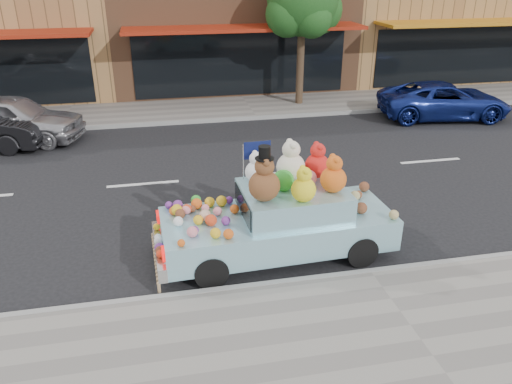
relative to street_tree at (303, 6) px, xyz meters
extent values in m
plane|color=black|center=(-2.03, -6.55, -3.69)|extent=(120.00, 120.00, 0.00)
cube|color=gray|center=(-2.03, -13.05, -3.63)|extent=(60.00, 3.00, 0.12)
cube|color=gray|center=(-2.03, -0.05, -3.63)|extent=(60.00, 3.00, 0.12)
cube|color=gray|center=(-2.03, -11.55, -3.63)|extent=(60.00, 0.12, 0.13)
cube|color=gray|center=(-2.03, -1.55, -3.63)|extent=(60.00, 0.12, 0.13)
cube|color=#905C3C|center=(-2.03, 5.45, -0.19)|extent=(10.00, 8.00, 7.00)
cube|color=black|center=(-2.03, 1.43, -2.29)|extent=(8.50, 0.06, 2.40)
cube|color=maroon|center=(-2.03, 0.55, -0.79)|extent=(9.00, 1.80, 0.12)
cube|color=black|center=(7.97, 1.43, -2.29)|extent=(8.50, 0.06, 2.40)
cube|color=#C37917|center=(7.97, 0.55, -0.79)|extent=(9.00, 1.80, 0.12)
cylinder|color=#38281C|center=(-0.03, -0.05, -2.09)|extent=(0.28, 0.28, 3.20)
sphere|color=#123F15|center=(0.67, 0.25, -0.17)|extent=(1.80, 1.80, 1.80)
sphere|color=#123F15|center=(-0.63, -0.25, -0.27)|extent=(1.60, 1.60, 1.60)
sphere|color=#123F15|center=(0.17, -0.65, -0.37)|extent=(1.40, 1.40, 1.40)
sphere|color=#123F15|center=(-0.33, 0.55, -0.07)|extent=(1.60, 1.60, 1.60)
imported|color=#B1B0B5|center=(-9.93, -2.31, -2.96)|extent=(4.60, 2.84, 1.46)
imported|color=navy|center=(4.59, -2.67, -3.06)|extent=(4.84, 2.76, 1.27)
cylinder|color=black|center=(-2.06, -11.17, -3.39)|extent=(0.61, 0.22, 0.60)
cylinder|color=black|center=(-2.12, -9.61, -3.39)|extent=(0.61, 0.22, 0.60)
cylinder|color=black|center=(-4.86, -11.28, -3.39)|extent=(0.61, 0.22, 0.60)
cylinder|color=black|center=(-4.92, -9.72, -3.39)|extent=(0.61, 0.22, 0.60)
cube|color=#95CFDE|center=(-3.49, -10.45, -3.14)|extent=(4.36, 1.86, 0.60)
cube|color=#95CFDE|center=(-3.19, -10.44, -2.59)|extent=(1.96, 1.57, 0.50)
cube|color=silver|center=(-5.71, -10.53, -3.29)|extent=(0.23, 1.78, 0.26)
cube|color=red|center=(-5.63, -11.21, -2.97)|extent=(0.07, 0.28, 0.16)
cube|color=red|center=(-5.68, -9.85, -2.97)|extent=(0.07, 0.28, 0.16)
cube|color=black|center=(-4.14, -10.47, -2.59)|extent=(0.09, 1.30, 0.40)
sphere|color=brown|center=(-3.82, -10.81, -2.07)|extent=(0.56, 0.56, 0.56)
sphere|color=brown|center=(-3.82, -10.81, -1.71)|extent=(0.34, 0.34, 0.34)
sphere|color=brown|center=(-3.82, -10.93, -1.60)|extent=(0.13, 0.13, 0.13)
sphere|color=brown|center=(-3.82, -10.69, -1.60)|extent=(0.13, 0.13, 0.13)
cylinder|color=black|center=(-3.82, -10.81, -1.56)|extent=(0.33, 0.33, 0.02)
cylinder|color=black|center=(-3.82, -10.81, -1.45)|extent=(0.21, 0.21, 0.22)
sphere|color=beige|center=(-3.15, -10.08, -2.07)|extent=(0.55, 0.55, 0.55)
sphere|color=beige|center=(-3.15, -10.08, -1.71)|extent=(0.34, 0.34, 0.34)
sphere|color=beige|center=(-3.15, -10.20, -1.60)|extent=(0.13, 0.13, 0.13)
sphere|color=beige|center=(-3.15, -9.96, -1.60)|extent=(0.13, 0.13, 0.13)
sphere|color=#D55314|center=(-2.53, -10.71, -2.10)|extent=(0.48, 0.48, 0.48)
sphere|color=#D55314|center=(-2.53, -10.71, -1.80)|extent=(0.30, 0.30, 0.30)
sphere|color=#D55314|center=(-2.53, -10.81, -1.70)|extent=(0.11, 0.11, 0.11)
sphere|color=#D55314|center=(-2.53, -10.61, -1.70)|extent=(0.11, 0.11, 0.11)
sphere|color=red|center=(-2.60, -10.01, -2.11)|extent=(0.48, 0.48, 0.48)
sphere|color=red|center=(-2.60, -10.01, -1.80)|extent=(0.30, 0.30, 0.30)
sphere|color=red|center=(-2.60, -10.12, -1.70)|extent=(0.11, 0.11, 0.11)
sphere|color=red|center=(-2.60, -9.91, -1.70)|extent=(0.11, 0.11, 0.11)
sphere|color=white|center=(-3.80, -10.01, -2.14)|extent=(0.42, 0.42, 0.42)
sphere|color=white|center=(-3.80, -10.01, -1.87)|extent=(0.26, 0.26, 0.26)
sphere|color=white|center=(-3.80, -10.10, -1.78)|extent=(0.10, 0.10, 0.10)
sphere|color=white|center=(-3.80, -9.92, -1.78)|extent=(0.10, 0.10, 0.10)
sphere|color=yellow|center=(-3.17, -10.99, -2.12)|extent=(0.44, 0.44, 0.44)
sphere|color=yellow|center=(-3.17, -10.99, -1.84)|extent=(0.27, 0.27, 0.27)
sphere|color=yellow|center=(-3.17, -11.08, -1.75)|extent=(0.10, 0.10, 0.10)
sphere|color=yellow|center=(-3.17, -10.89, -1.75)|extent=(0.10, 0.10, 0.10)
sphere|color=#2A9127|center=(-3.39, -10.44, -2.16)|extent=(0.40, 0.40, 0.40)
sphere|color=#DD6E79|center=(-2.89, -10.37, -2.19)|extent=(0.32, 0.32, 0.32)
sphere|color=red|center=(-5.14, -10.06, -2.75)|extent=(0.18, 0.18, 0.18)
sphere|color=brown|center=(-4.97, -10.53, -2.75)|extent=(0.18, 0.18, 0.18)
sphere|color=gold|center=(-4.69, -9.88, -2.74)|extent=(0.20, 0.20, 0.20)
sphere|color=gold|center=(-5.33, -10.09, -2.74)|extent=(0.21, 0.21, 0.21)
sphere|color=#C94D12|center=(-4.52, -11.16, -2.75)|extent=(0.18, 0.18, 0.18)
sphere|color=red|center=(-4.75, -10.63, -2.74)|extent=(0.21, 0.21, 0.21)
sphere|color=#DD6E79|center=(-5.15, -10.09, -2.76)|extent=(0.18, 0.18, 0.18)
sphere|color=#65287B|center=(-5.30, -9.87, -2.75)|extent=(0.19, 0.19, 0.19)
sphere|color=#C94D12|center=(-5.33, -11.25, -2.78)|extent=(0.13, 0.13, 0.13)
sphere|color=#DD6E79|center=(-5.12, -10.97, -2.75)|extent=(0.19, 0.19, 0.19)
sphere|color=#65287B|center=(-4.49, -10.66, -2.76)|extent=(0.17, 0.17, 0.17)
sphere|color=#2A9127|center=(-4.94, -9.74, -2.74)|extent=(0.20, 0.20, 0.20)
sphere|color=#DD6E79|center=(-4.59, -10.25, -2.76)|extent=(0.17, 0.17, 0.17)
sphere|color=gold|center=(-4.97, -10.54, -2.75)|extent=(0.18, 0.18, 0.18)
sphere|color=gold|center=(-4.46, -9.89, -2.74)|extent=(0.21, 0.21, 0.21)
sphere|color=white|center=(-5.33, -10.53, -2.75)|extent=(0.18, 0.18, 0.18)
sphere|color=#65287B|center=(-4.30, -9.81, -2.77)|extent=(0.15, 0.15, 0.15)
sphere|color=brown|center=(-5.03, -10.03, -2.78)|extent=(0.14, 0.14, 0.14)
sphere|color=#DD6E79|center=(-4.79, -10.06, -2.77)|extent=(0.15, 0.15, 0.15)
sphere|color=#65287B|center=(-5.07, -10.87, -2.77)|extent=(0.15, 0.15, 0.15)
sphere|color=#65287B|center=(-5.46, -9.80, -2.77)|extent=(0.15, 0.15, 0.15)
sphere|color=#C94D12|center=(-4.94, -9.91, -2.74)|extent=(0.21, 0.21, 0.21)
sphere|color=brown|center=(-5.28, -10.25, -2.75)|extent=(0.19, 0.19, 0.19)
sphere|color=#C94D12|center=(-5.39, -10.07, -2.76)|extent=(0.16, 0.16, 0.16)
sphere|color=#C94D12|center=(-4.26, -10.24, -2.76)|extent=(0.17, 0.17, 0.17)
sphere|color=gold|center=(-4.73, -11.09, -2.75)|extent=(0.19, 0.19, 0.19)
sphere|color=#DD6E79|center=(-5.31, -10.06, -2.76)|extent=(0.17, 0.17, 0.17)
sphere|color=#D8A88C|center=(-4.84, -10.45, -2.72)|extent=(0.22, 0.22, 0.22)
sphere|color=white|center=(-5.71, -10.42, -3.10)|extent=(0.14, 0.14, 0.14)
sphere|color=white|center=(-5.70, -10.56, -3.08)|extent=(0.16, 0.16, 0.16)
sphere|color=gold|center=(-5.72, -10.01, -3.10)|extent=(0.13, 0.13, 0.13)
sphere|color=#65287B|center=(-5.69, -10.83, -3.07)|extent=(0.18, 0.18, 0.18)
sphere|color=red|center=(-5.69, -11.00, -3.09)|extent=(0.15, 0.15, 0.15)
sphere|color=brown|center=(-5.69, -10.91, -3.08)|extent=(0.16, 0.16, 0.16)
sphere|color=red|center=(-5.69, -10.84, -3.08)|extent=(0.17, 0.17, 0.17)
sphere|color=brown|center=(-1.74, -10.10, -2.76)|extent=(0.16, 0.16, 0.16)
sphere|color=#A19058|center=(-1.85, -10.18, -2.74)|extent=(0.20, 0.20, 0.20)
sphere|color=brown|center=(-1.50, -9.81, -2.74)|extent=(0.21, 0.21, 0.21)
sphere|color=brown|center=(-1.94, -10.73, -2.73)|extent=(0.22, 0.22, 0.22)
sphere|color=#A19058|center=(-1.44, -11.07, -2.75)|extent=(0.18, 0.18, 0.18)
cylinder|color=#997A54|center=(-5.75, -11.38, -3.53)|extent=(0.06, 0.06, 0.17)
sphere|color=#997A54|center=(-5.75, -11.38, -3.43)|extent=(0.07, 0.07, 0.07)
cylinder|color=#997A54|center=(-5.76, -11.26, -3.53)|extent=(0.06, 0.06, 0.17)
sphere|color=#997A54|center=(-5.76, -11.26, -3.43)|extent=(0.07, 0.07, 0.07)
cylinder|color=#997A54|center=(-5.76, -11.14, -3.53)|extent=(0.06, 0.06, 0.17)
sphere|color=#997A54|center=(-5.76, -11.14, -3.43)|extent=(0.07, 0.07, 0.07)
cylinder|color=#997A54|center=(-5.77, -11.02, -3.53)|extent=(0.06, 0.06, 0.17)
sphere|color=#997A54|center=(-5.77, -11.02, -3.43)|extent=(0.07, 0.07, 0.07)
cylinder|color=#997A54|center=(-5.77, -10.90, -3.53)|extent=(0.06, 0.06, 0.17)
sphere|color=#997A54|center=(-5.77, -10.90, -3.43)|extent=(0.07, 0.07, 0.07)
cylinder|color=#997A54|center=(-5.78, -10.78, -3.53)|extent=(0.06, 0.06, 0.17)
sphere|color=#997A54|center=(-5.78, -10.78, -3.43)|extent=(0.07, 0.07, 0.07)
cylinder|color=#997A54|center=(-5.78, -10.66, -3.53)|extent=(0.06, 0.06, 0.17)
sphere|color=#997A54|center=(-5.78, -10.66, -3.43)|extent=(0.07, 0.07, 0.07)
cylinder|color=#997A54|center=(-5.79, -10.53, -3.53)|extent=(0.06, 0.06, 0.17)
sphere|color=#997A54|center=(-5.79, -10.53, -3.43)|extent=(0.07, 0.07, 0.07)
cylinder|color=#997A54|center=(-5.79, -10.41, -3.53)|extent=(0.06, 0.06, 0.17)
sphere|color=#997A54|center=(-5.79, -10.41, -3.43)|extent=(0.07, 0.07, 0.07)
cylinder|color=#997A54|center=(-5.79, -10.29, -3.53)|extent=(0.06, 0.06, 0.17)
sphere|color=#997A54|center=(-5.79, -10.29, -3.43)|extent=(0.07, 0.07, 0.07)
cylinder|color=#997A54|center=(-5.80, -10.17, -3.53)|extent=(0.06, 0.06, 0.17)
sphere|color=#997A54|center=(-5.80, -10.17, -3.43)|extent=(0.07, 0.07, 0.07)
cylinder|color=#997A54|center=(-5.80, -10.05, -3.53)|extent=(0.06, 0.06, 0.17)
sphere|color=#997A54|center=(-5.80, -10.05, -3.43)|extent=(0.07, 0.07, 0.07)
cylinder|color=#997A54|center=(-5.81, -9.93, -3.53)|extent=(0.06, 0.06, 0.17)
sphere|color=#997A54|center=(-5.81, -9.93, -3.43)|extent=(0.07, 0.07, 0.07)
cylinder|color=#997A54|center=(-5.81, -9.81, -3.53)|extent=(0.06, 0.06, 0.17)
sphere|color=#997A54|center=(-5.81, -9.81, -3.43)|extent=(0.07, 0.07, 0.07)
cylinder|color=#997A54|center=(-5.82, -9.68, -3.53)|extent=(0.06, 0.06, 0.17)
sphere|color=#997A54|center=(-5.82, -9.68, -3.43)|extent=(0.07, 0.07, 0.07)
cylinder|color=silver|center=(-4.01, -9.82, -1.99)|extent=(0.02, 0.02, 0.70)
cube|color=#0C1447|center=(-3.73, -9.79, -1.78)|extent=(0.52, 0.04, 0.34)
camera|label=1|loc=(-5.56, -18.49, 1.46)|focal=35.00mm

